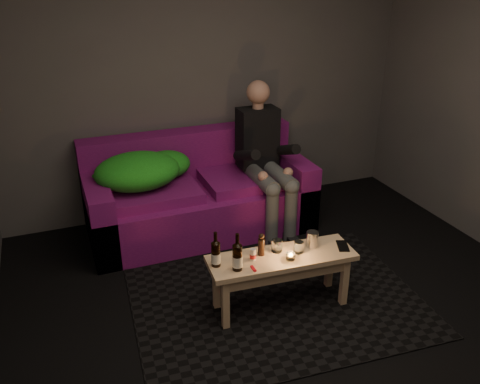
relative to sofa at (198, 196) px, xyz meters
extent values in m
plane|color=black|center=(0.26, -1.82, -0.31)|extent=(4.50, 4.50, 0.00)
plane|color=#504D50|center=(0.26, 0.43, 0.99)|extent=(4.00, 0.00, 4.00)
cube|color=black|center=(0.19, -1.34, -0.31)|extent=(2.19, 1.66, 0.01)
cube|color=#680D65|center=(0.00, -0.05, -0.10)|extent=(2.01, 0.91, 0.42)
cube|color=#680D65|center=(0.00, 0.29, 0.33)|extent=(2.01, 0.22, 0.44)
cube|color=#680D65|center=(-0.91, -0.05, 0.00)|extent=(0.20, 0.91, 0.62)
cube|color=#680D65|center=(0.91, -0.05, 0.00)|extent=(0.20, 0.91, 0.62)
cube|color=#680D65|center=(-0.42, -0.10, 0.15)|extent=(0.75, 0.60, 0.10)
cube|color=#680D65|center=(0.42, -0.10, 0.15)|extent=(0.75, 0.60, 0.10)
ellipsoid|color=#1F7F17|center=(-0.54, -0.05, 0.35)|extent=(0.72, 0.56, 0.30)
ellipsoid|color=#1F7F17|center=(-0.26, 0.09, 0.32)|extent=(0.44, 0.36, 0.24)
ellipsoid|color=#1F7F17|center=(-0.77, 0.07, 0.28)|extent=(0.32, 0.26, 0.16)
cube|color=black|center=(0.59, 0.00, 0.50)|extent=(0.36, 0.22, 0.55)
sphere|color=tan|center=(0.59, 0.00, 0.92)|extent=(0.21, 0.21, 0.21)
cylinder|color=#4E5359|center=(0.50, -0.31, 0.22)|extent=(0.14, 0.50, 0.14)
cylinder|color=#4E5359|center=(0.68, -0.31, 0.22)|extent=(0.14, 0.50, 0.14)
cylinder|color=#4E5359|center=(0.50, -0.55, -0.06)|extent=(0.11, 0.11, 0.51)
cylinder|color=#4E5359|center=(0.68, -0.55, -0.06)|extent=(0.11, 0.11, 0.51)
cube|color=black|center=(0.50, -0.61, -0.28)|extent=(0.09, 0.22, 0.06)
cube|color=black|center=(0.68, -0.61, -0.28)|extent=(0.09, 0.22, 0.06)
cube|color=#E2B584|center=(0.19, -1.39, 0.09)|extent=(1.06, 0.40, 0.04)
cube|color=#E2B584|center=(0.19, -1.39, 0.03)|extent=(0.93, 0.32, 0.09)
cube|color=#E2B584|center=(-0.26, -1.48, -0.12)|extent=(0.05, 0.05, 0.39)
cube|color=#E2B584|center=(-0.25, -1.24, -0.12)|extent=(0.05, 0.05, 0.39)
cube|color=#E2B584|center=(0.63, -1.54, -0.12)|extent=(0.05, 0.05, 0.39)
cube|color=#E2B584|center=(0.64, -1.30, -0.12)|extent=(0.05, 0.05, 0.39)
cylinder|color=black|center=(-0.28, -1.34, 0.20)|extent=(0.06, 0.06, 0.17)
cylinder|color=white|center=(-0.28, -1.34, 0.17)|extent=(0.06, 0.06, 0.07)
cone|color=black|center=(-0.28, -1.34, 0.30)|extent=(0.06, 0.06, 0.03)
cylinder|color=black|center=(-0.28, -1.34, 0.33)|extent=(0.02, 0.02, 0.08)
cylinder|color=black|center=(-0.16, -1.44, 0.21)|extent=(0.07, 0.07, 0.18)
cylinder|color=white|center=(-0.16, -1.44, 0.18)|extent=(0.07, 0.07, 0.08)
cone|color=black|center=(-0.16, -1.44, 0.31)|extent=(0.07, 0.07, 0.03)
cylinder|color=black|center=(-0.16, -1.44, 0.34)|extent=(0.03, 0.03, 0.09)
cylinder|color=silver|center=(-0.02, -1.37, 0.16)|extent=(0.04, 0.04, 0.09)
cylinder|color=black|center=(0.06, -1.33, 0.18)|extent=(0.06, 0.06, 0.13)
cylinder|color=white|center=(0.18, -1.32, 0.16)|extent=(0.08, 0.08, 0.09)
cylinder|color=white|center=(0.22, -1.45, 0.14)|extent=(0.06, 0.06, 0.05)
sphere|color=orange|center=(0.22, -1.45, 0.15)|extent=(0.02, 0.02, 0.02)
cylinder|color=white|center=(0.32, -1.39, 0.16)|extent=(0.08, 0.08, 0.08)
cylinder|color=#ADB0B4|center=(0.44, -1.35, 0.17)|extent=(0.09, 0.09, 0.12)
cube|color=black|center=(0.65, -1.44, 0.12)|extent=(0.13, 0.17, 0.01)
cube|color=red|center=(-0.06, -1.48, 0.12)|extent=(0.02, 0.07, 0.01)
camera|label=1|loc=(-1.19, -4.12, 1.99)|focal=38.00mm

